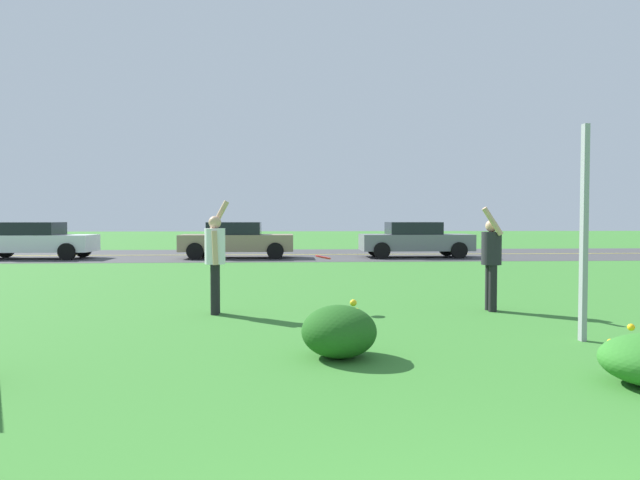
{
  "coord_description": "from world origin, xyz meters",
  "views": [
    {
      "loc": [
        -1.37,
        -1.42,
        1.59
      ],
      "look_at": [
        -0.88,
        6.62,
        1.29
      ],
      "focal_mm": 32.64,
      "sensor_mm": 36.0,
      "label": 1
    }
  ],
  "objects_px": {
    "sign_post_near_path": "(584,233)",
    "car_white_leftmost": "(35,240)",
    "frisbee_red": "(323,257)",
    "person_thrower_white_shirt": "(215,255)",
    "car_tan_center_left": "(237,240)",
    "person_catcher_dark_shirt": "(491,256)",
    "car_gray_center_right": "(415,239)"
  },
  "relations": [
    {
      "from": "car_white_leftmost",
      "to": "car_gray_center_right",
      "type": "relative_size",
      "value": 1.0
    },
    {
      "from": "sign_post_near_path",
      "to": "frisbee_red",
      "type": "height_order",
      "value": "sign_post_near_path"
    },
    {
      "from": "frisbee_red",
      "to": "car_white_leftmost",
      "type": "height_order",
      "value": "car_white_leftmost"
    },
    {
      "from": "frisbee_red",
      "to": "car_white_leftmost",
      "type": "bearing_deg",
      "value": 127.78
    },
    {
      "from": "person_catcher_dark_shirt",
      "to": "car_gray_center_right",
      "type": "height_order",
      "value": "person_catcher_dark_shirt"
    },
    {
      "from": "car_tan_center_left",
      "to": "car_gray_center_right",
      "type": "xyz_separation_m",
      "value": [
        7.3,
        0.0,
        0.0
      ]
    },
    {
      "from": "person_thrower_white_shirt",
      "to": "car_gray_center_right",
      "type": "relative_size",
      "value": 0.42
    },
    {
      "from": "person_catcher_dark_shirt",
      "to": "car_gray_center_right",
      "type": "bearing_deg",
      "value": 82.55
    },
    {
      "from": "sign_post_near_path",
      "to": "person_catcher_dark_shirt",
      "type": "distance_m",
      "value": 2.55
    },
    {
      "from": "person_thrower_white_shirt",
      "to": "car_tan_center_left",
      "type": "relative_size",
      "value": 0.42
    },
    {
      "from": "car_tan_center_left",
      "to": "car_white_leftmost",
      "type": "bearing_deg",
      "value": 180.0
    },
    {
      "from": "person_catcher_dark_shirt",
      "to": "car_white_leftmost",
      "type": "distance_m",
      "value": 19.28
    },
    {
      "from": "sign_post_near_path",
      "to": "car_gray_center_right",
      "type": "bearing_deg",
      "value": 84.79
    },
    {
      "from": "sign_post_near_path",
      "to": "car_white_leftmost",
      "type": "relative_size",
      "value": 0.62
    },
    {
      "from": "person_catcher_dark_shirt",
      "to": "sign_post_near_path",
      "type": "bearing_deg",
      "value": -82.69
    },
    {
      "from": "person_thrower_white_shirt",
      "to": "car_gray_center_right",
      "type": "distance_m",
      "value": 15.32
    },
    {
      "from": "person_thrower_white_shirt",
      "to": "frisbee_red",
      "type": "height_order",
      "value": "person_thrower_white_shirt"
    },
    {
      "from": "car_tan_center_left",
      "to": "person_catcher_dark_shirt",
      "type": "bearing_deg",
      "value": -68.34
    },
    {
      "from": "car_tan_center_left",
      "to": "car_gray_center_right",
      "type": "relative_size",
      "value": 1.0
    },
    {
      "from": "person_thrower_white_shirt",
      "to": "car_gray_center_right",
      "type": "height_order",
      "value": "person_thrower_white_shirt"
    },
    {
      "from": "car_white_leftmost",
      "to": "frisbee_red",
      "type": "bearing_deg",
      "value": -52.22
    },
    {
      "from": "frisbee_red",
      "to": "sign_post_near_path",
      "type": "bearing_deg",
      "value": -40.15
    },
    {
      "from": "car_tan_center_left",
      "to": "person_thrower_white_shirt",
      "type": "bearing_deg",
      "value": -86.75
    },
    {
      "from": "person_thrower_white_shirt",
      "to": "frisbee_red",
      "type": "distance_m",
      "value": 1.84
    },
    {
      "from": "person_thrower_white_shirt",
      "to": "person_catcher_dark_shirt",
      "type": "relative_size",
      "value": 1.06
    },
    {
      "from": "person_thrower_white_shirt",
      "to": "car_tan_center_left",
      "type": "bearing_deg",
      "value": 93.25
    },
    {
      "from": "sign_post_near_path",
      "to": "frisbee_red",
      "type": "relative_size",
      "value": 10.4
    },
    {
      "from": "car_gray_center_right",
      "to": "person_catcher_dark_shirt",
      "type": "bearing_deg",
      "value": -97.45
    },
    {
      "from": "person_catcher_dark_shirt",
      "to": "car_white_leftmost",
      "type": "xyz_separation_m",
      "value": [
        -13.43,
        13.82,
        -0.2
      ]
    },
    {
      "from": "person_catcher_dark_shirt",
      "to": "frisbee_red",
      "type": "bearing_deg",
      "value": 175.77
    },
    {
      "from": "person_thrower_white_shirt",
      "to": "car_white_leftmost",
      "type": "xyz_separation_m",
      "value": [
        -8.73,
        13.86,
        -0.25
      ]
    },
    {
      "from": "person_thrower_white_shirt",
      "to": "frisbee_red",
      "type": "xyz_separation_m",
      "value": [
        1.82,
        0.25,
        -0.06
      ]
    }
  ]
}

